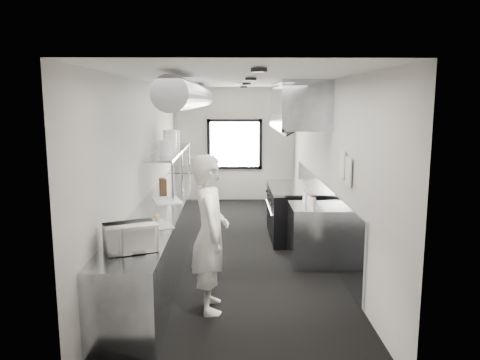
{
  "coord_description": "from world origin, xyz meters",
  "views": [
    {
      "loc": [
        -0.06,
        -7.66,
        2.49
      ],
      "look_at": [
        0.06,
        -0.2,
        1.22
      ],
      "focal_mm": 35.27,
      "sensor_mm": 36.0,
      "label": 1
    }
  ],
  "objects_px": {
    "plate_stack_b": "(170,143)",
    "plate_stack_d": "(174,139)",
    "line_cook": "(210,234)",
    "deli_tub_a": "(116,242)",
    "microwave": "(130,237)",
    "cutting_board": "(167,200)",
    "plate_stack_c": "(170,140)",
    "exhaust_hood": "(298,105)",
    "range": "(293,212)",
    "squeeze_bottle_b": "(311,203)",
    "pass_shelf": "(171,152)",
    "deli_tub_b": "(128,232)",
    "small_plate": "(157,221)",
    "squeeze_bottle_a": "(314,204)",
    "far_work_table": "(186,188)",
    "plate_stack_a": "(166,147)",
    "knife_block": "(163,185)",
    "squeeze_bottle_e": "(306,197)",
    "squeeze_bottle_c": "(309,201)",
    "squeeze_bottle_d": "(305,197)",
    "prep_counter": "(163,231)",
    "bottle_station": "(311,234)"
  },
  "relations": [
    {
      "from": "prep_counter",
      "to": "bottle_station",
      "type": "height_order",
      "value": "same"
    },
    {
      "from": "prep_counter",
      "to": "cutting_board",
      "type": "bearing_deg",
      "value": 76.08
    },
    {
      "from": "prep_counter",
      "to": "cutting_board",
      "type": "height_order",
      "value": "cutting_board"
    },
    {
      "from": "cutting_board",
      "to": "plate_stack_b",
      "type": "height_order",
      "value": "plate_stack_b"
    },
    {
      "from": "line_cook",
      "to": "deli_tub_a",
      "type": "distance_m",
      "value": 1.07
    },
    {
      "from": "exhaust_hood",
      "to": "plate_stack_d",
      "type": "bearing_deg",
      "value": 159.4
    },
    {
      "from": "microwave",
      "to": "squeeze_bottle_c",
      "type": "distance_m",
      "value": 3.08
    },
    {
      "from": "exhaust_hood",
      "to": "prep_counter",
      "type": "relative_size",
      "value": 0.37
    },
    {
      "from": "deli_tub_a",
      "to": "plate_stack_b",
      "type": "distance_m",
      "value": 3.57
    },
    {
      "from": "exhaust_hood",
      "to": "deli_tub_b",
      "type": "bearing_deg",
      "value": -129.12
    },
    {
      "from": "exhaust_hood",
      "to": "squeeze_bottle_b",
      "type": "distance_m",
      "value": 2.13
    },
    {
      "from": "far_work_table",
      "to": "squeeze_bottle_b",
      "type": "distance_m",
      "value": 4.71
    },
    {
      "from": "plate_stack_c",
      "to": "plate_stack_d",
      "type": "bearing_deg",
      "value": 84.34
    },
    {
      "from": "pass_shelf",
      "to": "far_work_table",
      "type": "relative_size",
      "value": 2.5
    },
    {
      "from": "exhaust_hood",
      "to": "range",
      "type": "relative_size",
      "value": 1.38
    },
    {
      "from": "cutting_board",
      "to": "pass_shelf",
      "type": "bearing_deg",
      "value": 93.97
    },
    {
      "from": "small_plate",
      "to": "squeeze_bottle_c",
      "type": "xyz_separation_m",
      "value": [
        2.16,
        0.87,
        0.07
      ]
    },
    {
      "from": "far_work_table",
      "to": "plate_stack_d",
      "type": "height_order",
      "value": "plate_stack_d"
    },
    {
      "from": "pass_shelf",
      "to": "cutting_board",
      "type": "xyz_separation_m",
      "value": [
        0.09,
        -1.3,
        -0.63
      ]
    },
    {
      "from": "far_work_table",
      "to": "plate_stack_b",
      "type": "height_order",
      "value": "plate_stack_b"
    },
    {
      "from": "pass_shelf",
      "to": "deli_tub_b",
      "type": "distance_m",
      "value": 3.3
    },
    {
      "from": "knife_block",
      "to": "squeeze_bottle_e",
      "type": "xyz_separation_m",
      "value": [
        2.36,
        -0.87,
        -0.04
      ]
    },
    {
      "from": "plate_stack_d",
      "to": "squeeze_bottle_d",
      "type": "bearing_deg",
      "value": -42.59
    },
    {
      "from": "line_cook",
      "to": "deli_tub_b",
      "type": "distance_m",
      "value": 0.97
    },
    {
      "from": "pass_shelf",
      "to": "deli_tub_a",
      "type": "bearing_deg",
      "value": -92.28
    },
    {
      "from": "pass_shelf",
      "to": "plate_stack_c",
      "type": "distance_m",
      "value": 0.29
    },
    {
      "from": "cutting_board",
      "to": "squeeze_bottle_d",
      "type": "distance_m",
      "value": 2.18
    },
    {
      "from": "pass_shelf",
      "to": "far_work_table",
      "type": "distance_m",
      "value": 2.45
    },
    {
      "from": "plate_stack_a",
      "to": "exhaust_hood",
      "type": "bearing_deg",
      "value": 12.34
    },
    {
      "from": "line_cook",
      "to": "plate_stack_c",
      "type": "distance_m",
      "value": 3.71
    },
    {
      "from": "line_cook",
      "to": "microwave",
      "type": "distance_m",
      "value": 0.97
    },
    {
      "from": "squeeze_bottle_e",
      "to": "exhaust_hood",
      "type": "bearing_deg",
      "value": 89.57
    },
    {
      "from": "exhaust_hood",
      "to": "prep_counter",
      "type": "xyz_separation_m",
      "value": [
        -2.25,
        -1.2,
        -1.94
      ]
    },
    {
      "from": "plate_stack_d",
      "to": "squeeze_bottle_e",
      "type": "bearing_deg",
      "value": -41.34
    },
    {
      "from": "deli_tub_a",
      "to": "plate_stack_d",
      "type": "height_order",
      "value": "plate_stack_d"
    },
    {
      "from": "small_plate",
      "to": "squeeze_bottle_a",
      "type": "bearing_deg",
      "value": 14.24
    },
    {
      "from": "far_work_table",
      "to": "plate_stack_d",
      "type": "relative_size",
      "value": 3.61
    },
    {
      "from": "line_cook",
      "to": "squeeze_bottle_c",
      "type": "bearing_deg",
      "value": -48.9
    },
    {
      "from": "bottle_station",
      "to": "line_cook",
      "type": "height_order",
      "value": "line_cook"
    },
    {
      "from": "microwave",
      "to": "cutting_board",
      "type": "bearing_deg",
      "value": 64.41
    },
    {
      "from": "plate_stack_b",
      "to": "plate_stack_d",
      "type": "xyz_separation_m",
      "value": [
        -0.01,
        0.74,
        0.02
      ]
    },
    {
      "from": "small_plate",
      "to": "line_cook",
      "type": "bearing_deg",
      "value": -44.56
    },
    {
      "from": "squeeze_bottle_d",
      "to": "far_work_table",
      "type": "bearing_deg",
      "value": 120.82
    },
    {
      "from": "range",
      "to": "line_cook",
      "type": "height_order",
      "value": "line_cook"
    },
    {
      "from": "exhaust_hood",
      "to": "range",
      "type": "xyz_separation_m",
      "value": [
        -0.06,
        0.0,
        -1.92
      ]
    },
    {
      "from": "plate_stack_a",
      "to": "plate_stack_c",
      "type": "bearing_deg",
      "value": 93.26
    },
    {
      "from": "small_plate",
      "to": "squeeze_bottle_a",
      "type": "xyz_separation_m",
      "value": [
        2.17,
        0.55,
        0.09
      ]
    },
    {
      "from": "microwave",
      "to": "squeeze_bottle_c",
      "type": "xyz_separation_m",
      "value": [
        2.24,
        2.1,
        -0.07
      ]
    },
    {
      "from": "small_plate",
      "to": "exhaust_hood",
      "type": "bearing_deg",
      "value": 46.68
    },
    {
      "from": "plate_stack_b",
      "to": "squeeze_bottle_b",
      "type": "height_order",
      "value": "plate_stack_b"
    }
  ]
}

